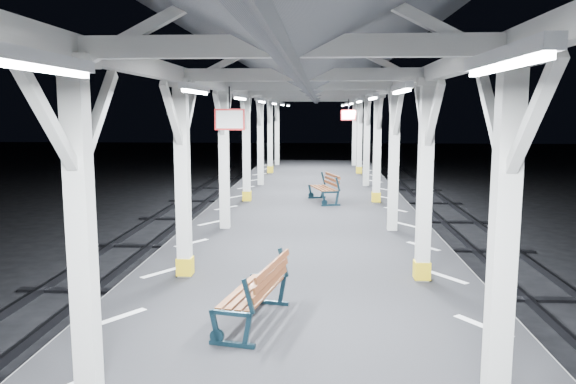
{
  "coord_description": "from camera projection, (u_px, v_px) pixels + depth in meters",
  "views": [
    {
      "loc": [
        0.31,
        -7.18,
        3.8
      ],
      "look_at": [
        -0.35,
        3.88,
        2.2
      ],
      "focal_mm": 35.0,
      "sensor_mm": 36.0,
      "label": 1
    }
  ],
  "objects": [
    {
      "name": "platform",
      "position": [
        297.0,
        357.0,
        7.58
      ],
      "size": [
        6.0,
        50.0,
        1.0
      ],
      "primitive_type": "cube",
      "color": "black",
      "rests_on": "ground"
    },
    {
      "name": "hazard_stripes_left",
      "position": [
        118.0,
        318.0,
        7.66
      ],
      "size": [
        1.0,
        48.0,
        0.01
      ],
      "primitive_type": "cube",
      "color": "silver",
      "rests_on": "platform"
    },
    {
      "name": "hazard_stripes_right",
      "position": [
        483.0,
        326.0,
        7.37
      ],
      "size": [
        1.0,
        48.0,
        0.01
      ],
      "primitive_type": "cube",
      "color": "silver",
      "rests_on": "platform"
    },
    {
      "name": "canopy",
      "position": [
        297.0,
        50.0,
        6.98
      ],
      "size": [
        5.4,
        49.0,
        4.65
      ],
      "color": "beige",
      "rests_on": "platform"
    },
    {
      "name": "bench_mid",
      "position": [
        259.0,
        290.0,
        7.38
      ],
      "size": [
        0.9,
        1.68,
        0.87
      ],
      "rotation": [
        0.0,
        0.0,
        -0.2
      ],
      "color": "#102630",
      "rests_on": "platform"
    },
    {
      "name": "bench_far",
      "position": [
        326.0,
        187.0,
        17.37
      ],
      "size": [
        1.01,
        1.71,
        0.87
      ],
      "rotation": [
        0.0,
        0.0,
        0.28
      ],
      "color": "#102630",
      "rests_on": "platform"
    }
  ]
}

